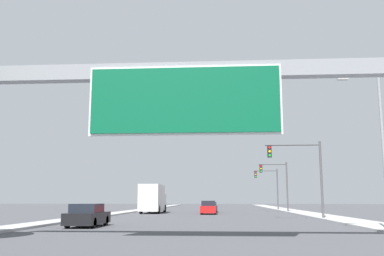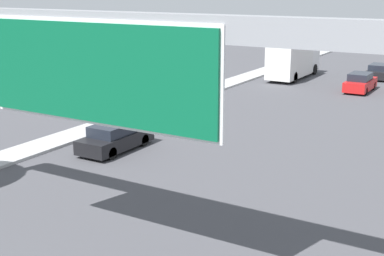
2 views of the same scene
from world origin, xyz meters
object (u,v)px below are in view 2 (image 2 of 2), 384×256
object	(u,v)px
car_mid_right	(360,83)
car_near_right	(380,72)
truck_box_primary	(293,60)
sign_gantry	(99,64)
car_near_center	(115,138)

from	to	relation	value
car_mid_right	car_near_right	bearing A→B (deg)	90.00
car_mid_right	truck_box_primary	size ratio (longest dim) A/B	0.53
car_mid_right	truck_box_primary	distance (m)	7.76
sign_gantry	car_near_right	size ratio (longest dim) A/B	4.59
car_near_center	truck_box_primary	bearing A→B (deg)	90.00
car_mid_right	sign_gantry	bearing A→B (deg)	-90.00
car_near_right	car_near_center	world-z (taller)	car_near_center
sign_gantry	car_near_center	xyz separation A→B (m)	(-7.00, 9.15, -5.49)
car_mid_right	car_near_center	xyz separation A→B (m)	(-7.00, -22.93, -0.04)
sign_gantry	car_mid_right	size ratio (longest dim) A/B	4.62
car_near_center	sign_gantry	bearing A→B (deg)	-52.57
car_near_right	car_mid_right	bearing A→B (deg)	-90.00
truck_box_primary	sign_gantry	bearing A→B (deg)	-78.78
car_mid_right	car_near_right	xyz separation A→B (m)	(0.00, 7.26, -0.07)
car_near_center	car_near_right	bearing A→B (deg)	76.95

